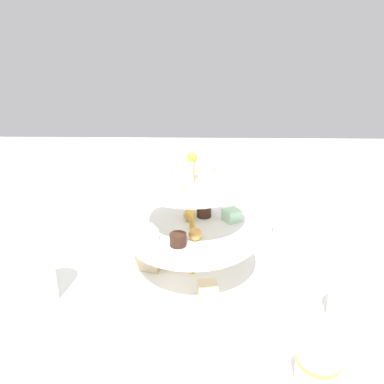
{
  "coord_description": "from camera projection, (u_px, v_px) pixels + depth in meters",
  "views": [
    {
      "loc": [
        -0.01,
        0.61,
        0.43
      ],
      "look_at": [
        0.0,
        0.0,
        0.18
      ],
      "focal_mm": 33.8,
      "sensor_mm": 36.0,
      "label": 1
    }
  ],
  "objects": [
    {
      "name": "butter_knife_left",
      "position": [
        142.0,
        212.0,
        1.01
      ],
      "size": [
        0.17,
        0.06,
        0.0
      ],
      "primitive_type": "cube",
      "rotation": [
        0.0,
        0.0,
        6.54
      ],
      "color": "silver",
      "rests_on": "ground_plane"
    },
    {
      "name": "ground_plane",
      "position": [
        192.0,
        277.0,
        0.73
      ],
      "size": [
        2.4,
        2.4,
        0.0
      ],
      "primitive_type": "plane",
      "color": "white"
    },
    {
      "name": "water_glass_mid_back",
      "position": [
        287.0,
        223.0,
        0.84
      ],
      "size": [
        0.06,
        0.06,
        0.1
      ],
      "primitive_type": "cylinder",
      "color": "silver",
      "rests_on": "ground_plane"
    },
    {
      "name": "teacup_with_saucer",
      "position": [
        316.0,
        372.0,
        0.49
      ],
      "size": [
        0.09,
        0.09,
        0.05
      ],
      "color": "white",
      "rests_on": "ground_plane"
    },
    {
      "name": "tiered_serving_stand",
      "position": [
        192.0,
        241.0,
        0.7
      ],
      "size": [
        0.31,
        0.31,
        0.26
      ],
      "color": "white",
      "rests_on": "ground_plane"
    },
    {
      "name": "water_glass_tall_right",
      "position": [
        35.0,
        273.0,
        0.64
      ],
      "size": [
        0.07,
        0.07,
        0.12
      ],
      "primitive_type": "cylinder",
      "color": "silver",
      "rests_on": "ground_plane"
    },
    {
      "name": "water_glass_short_left",
      "position": [
        348.0,
        304.0,
        0.6
      ],
      "size": [
        0.06,
        0.06,
        0.07
      ],
      "primitive_type": "cylinder",
      "color": "silver",
      "rests_on": "ground_plane"
    }
  ]
}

